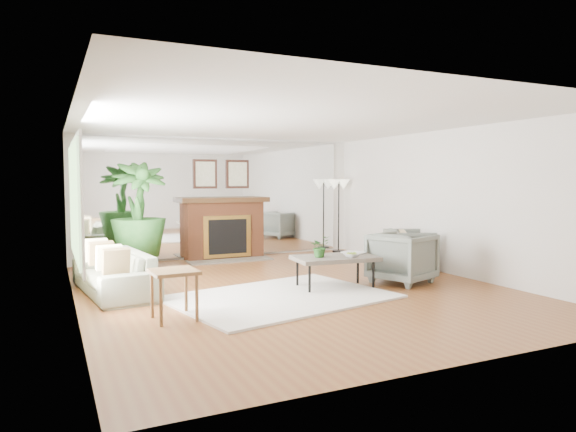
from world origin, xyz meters
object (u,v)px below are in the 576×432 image
coffee_table (335,259)px  potted_ficus (139,214)px  sofa (114,273)px  fireplace (225,227)px  side_table (174,278)px  floor_lamp (339,190)px  armchair_back (409,250)px  armchair_front (402,258)px

coffee_table → potted_ficus: (-2.45, 2.55, 0.59)m
sofa → potted_ficus: bearing=151.6°
fireplace → side_table: 4.66m
potted_ficus → floor_lamp: bearing=10.0°
coffee_table → armchair_back: 2.16m
coffee_table → potted_ficus: bearing=133.9°
side_table → armchair_front: bearing=9.6°
potted_ficus → armchair_back: bearing=-21.5°
armchair_back → floor_lamp: (0.03, 2.55, 1.03)m
fireplace → sofa: (-2.45, -2.44, -0.36)m
coffee_table → sofa: (-3.04, 1.06, -0.15)m
sofa → armchair_front: 4.37m
fireplace → armchair_back: fireplace is taller
coffee_table → sofa: 3.22m
sofa → side_table: size_ratio=3.48×
armchair_back → armchair_front: bearing=162.2°
potted_ficus → armchair_front: bearing=-35.9°
armchair_front → side_table: (-3.75, -0.64, 0.09)m
side_table → potted_ficus: 3.31m
potted_ficus → coffee_table: bearing=-46.1°
fireplace → floor_lamp: (2.63, -0.16, 0.74)m
coffee_table → side_table: side_table is taller
side_table → armchair_back: bearing=18.3°
fireplace → floor_lamp: bearing=-3.5°
sofa → side_table: sofa is taller
fireplace → potted_ficus: (-1.86, -0.95, 0.38)m
side_table → fireplace: bearing=64.8°
sofa → potted_ficus: (0.59, 1.49, 0.74)m
fireplace → side_table: bearing=-115.2°
sofa → armchair_back: armchair_back is taller
fireplace → armchair_front: bearing=-63.7°
armchair_back → potted_ficus: size_ratio=0.42×
fireplace → sofa: fireplace is taller
coffee_table → sofa: sofa is taller
fireplace → floor_lamp: 2.74m
floor_lamp → sofa: bearing=-155.8°
armchair_front → floor_lamp: (0.86, 3.42, 1.00)m
armchair_front → floor_lamp: 3.67m
coffee_table → armchair_front: size_ratio=1.47×
fireplace → armchair_back: size_ratio=2.51×
coffee_table → side_table: bearing=-164.5°
side_table → potted_ficus: bearing=87.9°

